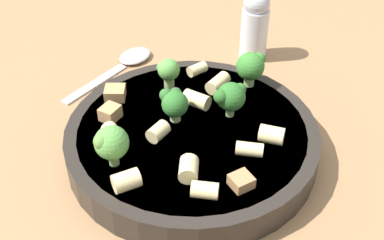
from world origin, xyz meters
The scene contains 22 objects.
ground_plane centered at (0.00, 0.00, 0.00)m, with size 2.00×2.00×0.00m, color #936D47.
pasta_bowl centered at (0.00, 0.00, 0.02)m, with size 0.26×0.26×0.03m.
broccoli_floret_0 centered at (0.07, -0.02, 0.05)m, with size 0.03×0.03×0.04m.
broccoli_floret_1 centered at (0.02, 0.01, 0.05)m, with size 0.03×0.03×0.03m.
broccoli_floret_2 centered at (0.02, -0.10, 0.06)m, with size 0.03×0.03×0.04m.
broccoli_floret_3 centered at (0.00, 0.09, 0.06)m, with size 0.03×0.03×0.04m.
broccoli_floret_4 centered at (-0.01, -0.04, 0.06)m, with size 0.03×0.04×0.04m.
rigatoni_0 centered at (0.01, 0.04, 0.04)m, with size 0.02×0.02×0.02m, color beige.
rigatoni_1 centered at (-0.05, 0.04, 0.04)m, with size 0.02×0.02×0.02m, color beige.
rigatoni_2 centered at (-0.08, 0.05, 0.04)m, with size 0.02×0.02×0.02m, color beige.
rigatoni_3 centered at (-0.06, -0.05, 0.04)m, with size 0.02×0.02×0.02m, color beige.
rigatoni_4 centered at (0.03, 0.07, 0.04)m, with size 0.02×0.02×0.02m, color beige.
rigatoni_5 centered at (0.08, -0.06, 0.04)m, with size 0.01×0.01×0.02m, color beige.
rigatoni_6 centered at (-0.03, 0.10, 0.04)m, with size 0.02×0.02×0.02m, color beige.
rigatoni_7 centered at (0.03, -0.03, 0.04)m, with size 0.02×0.02×0.03m, color beige.
rigatoni_8 centered at (0.04, -0.06, 0.04)m, with size 0.02×0.02×0.03m, color beige.
rigatoni_9 centered at (-0.06, -0.02, 0.04)m, with size 0.01×0.01×0.03m, color beige.
chicken_chunk_0 centered at (0.09, 0.04, 0.04)m, with size 0.02×0.02×0.01m, color tan.
chicken_chunk_1 centered at (0.06, 0.06, 0.04)m, with size 0.02×0.02×0.01m, color tan.
chicken_chunk_2 centered at (-0.09, 0.01, 0.04)m, with size 0.02×0.02×0.01m, color #A87A4C.
pepper_shaker centered at (0.11, -0.18, 0.05)m, with size 0.04×0.04×0.10m.
spoon centered at (0.19, -0.03, 0.00)m, with size 0.07×0.15×0.01m.
Camera 1 is at (-0.31, 0.22, 0.34)m, focal length 45.00 mm.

